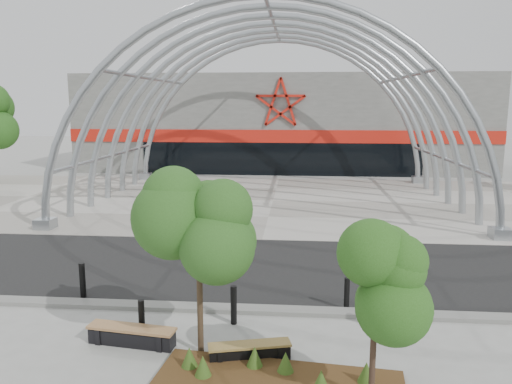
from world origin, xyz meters
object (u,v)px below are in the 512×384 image
bollard_2 (234,305)px  street_tree_0 (198,224)px  street_tree_1 (376,282)px  bench_1 (250,352)px  bench_0 (132,336)px

bollard_2 → street_tree_0: bearing=-109.7°
street_tree_0 → bollard_2: bearing=70.3°
street_tree_1 → bench_1: street_tree_1 is taller
bench_0 → bollard_2: (2.27, 1.35, 0.29)m
street_tree_0 → bench_0: (-1.71, 0.22, -2.83)m
street_tree_1 → bench_1: size_ratio=1.81×
bench_1 → bench_0: bearing=170.8°
street_tree_1 → bollard_2: (-3.08, 3.30, -1.96)m
street_tree_0 → bench_0: size_ratio=1.94×
street_tree_0 → street_tree_1: 4.07m
bench_0 → bench_1: (2.87, -0.47, -0.03)m
street_tree_0 → bench_1: street_tree_0 is taller
bench_1 → bollard_2: bearing=108.2°
bench_0 → bollard_2: bollard_2 is taller
bench_0 → bench_1: 2.91m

